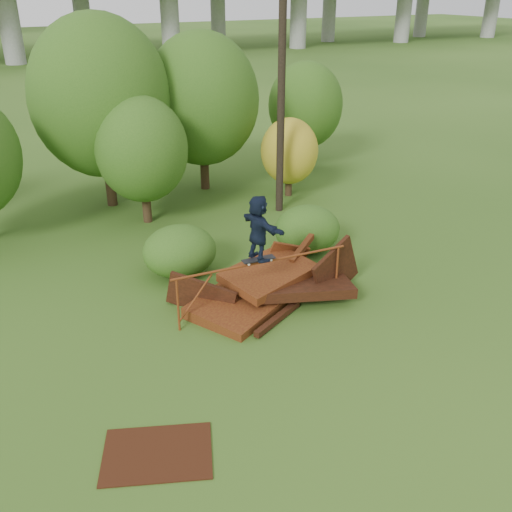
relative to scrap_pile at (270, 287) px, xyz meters
name	(u,v)px	position (x,y,z in m)	size (l,w,h in m)	color
ground	(320,337)	(0.21, -2.27, -0.39)	(240.00, 240.00, 0.00)	#2D5116
scrap_pile	(270,287)	(0.00, 0.00, 0.00)	(5.60, 3.35, 1.98)	#43140C
grind_rail	(262,271)	(-0.51, -0.47, 0.84)	(4.96, 0.38, 1.52)	brown
skateboard	(259,259)	(-0.61, -0.46, 1.20)	(0.90, 0.29, 0.09)	black
skater	(259,228)	(-0.61, -0.46, 2.09)	(1.61, 0.51, 1.74)	black
flat_plate	(157,453)	(-4.75, -4.16, -0.38)	(2.06, 1.47, 0.03)	#36180B
tree_1	(100,97)	(-1.95, 9.60, 3.86)	(5.22, 5.22, 7.27)	black
tree_2	(142,150)	(-1.24, 7.22, 2.35)	(3.30, 3.30, 4.64)	black
tree_3	(202,99)	(2.17, 9.74, 3.40)	(4.68, 4.68, 6.50)	black
tree_4	(289,151)	(4.92, 7.29, 1.49)	(2.35, 2.35, 3.25)	black
tree_5	(305,105)	(7.81, 10.73, 2.50)	(3.49, 3.49, 4.91)	black
shrub_left	(180,251)	(-1.68, 2.62, 0.38)	(2.25, 2.07, 1.55)	#1F4712
shrub_right	(307,229)	(2.65, 2.26, 0.38)	(2.19, 2.01, 1.55)	#1F4712
utility_pole	(281,87)	(3.71, 5.95, 4.31)	(1.40, 0.28, 9.27)	black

